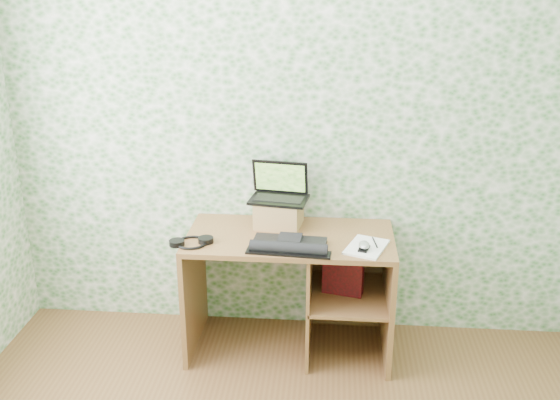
# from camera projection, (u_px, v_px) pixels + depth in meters

# --- Properties ---
(wall_back) EXTENTS (3.50, 0.00, 3.50)m
(wall_back) POSITION_uv_depth(u_px,v_px,m) (294.00, 130.00, 3.71)
(wall_back) COLOR silver
(wall_back) RESTS_ON ground
(desk) EXTENTS (1.20, 0.60, 0.75)m
(desk) POSITION_uv_depth(u_px,v_px,m) (303.00, 275.00, 3.72)
(desk) COLOR brown
(desk) RESTS_ON floor
(riser) EXTENTS (0.29, 0.26, 0.16)m
(riser) POSITION_uv_depth(u_px,v_px,m) (279.00, 213.00, 3.72)
(riser) COLOR #A27348
(riser) RESTS_ON desk
(laptop) EXTENTS (0.36, 0.28, 0.22)m
(laptop) POSITION_uv_depth(u_px,v_px,m) (279.00, 190.00, 3.71)
(laptop) COLOR black
(laptop) RESTS_ON riser
(keyboard) EXTENTS (0.47, 0.26, 0.06)m
(keyboard) POSITION_uv_depth(u_px,v_px,m) (289.00, 245.00, 3.43)
(keyboard) COLOR black
(keyboard) RESTS_ON desk
(headphones) EXTENTS (0.24, 0.22, 0.03)m
(headphones) POSITION_uv_depth(u_px,v_px,m) (191.00, 242.00, 3.50)
(headphones) COLOR black
(headphones) RESTS_ON desk
(notepad) EXTENTS (0.27, 0.32, 0.01)m
(notepad) POSITION_uv_depth(u_px,v_px,m) (366.00, 247.00, 3.45)
(notepad) COLOR white
(notepad) RESTS_ON desk
(mouse) EXTENTS (0.08, 0.11, 0.03)m
(mouse) POSITION_uv_depth(u_px,v_px,m) (364.00, 247.00, 3.40)
(mouse) COLOR #B9B9BC
(mouse) RESTS_ON notepad
(pen) EXTENTS (0.03, 0.13, 0.01)m
(pen) POSITION_uv_depth(u_px,v_px,m) (375.00, 242.00, 3.48)
(pen) COLOR black
(pen) RESTS_ON notepad
(red_box) EXTENTS (0.25, 0.13, 0.28)m
(red_box) POSITION_uv_depth(u_px,v_px,m) (343.00, 271.00, 3.66)
(red_box) COLOR maroon
(red_box) RESTS_ON desk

